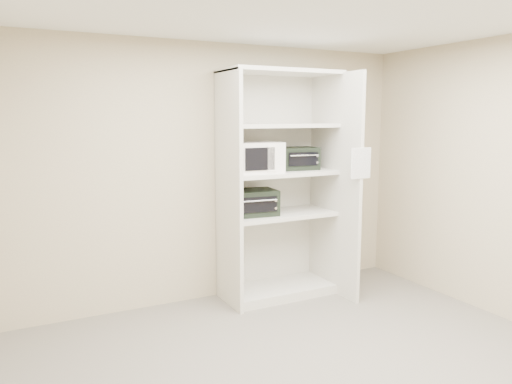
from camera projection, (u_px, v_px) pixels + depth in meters
name	position (u px, v px, depth m)	size (l,w,h in m)	color
floor	(319.00, 379.00, 3.73)	(4.50, 4.00, 0.01)	#6A665A
ceiling	(327.00, 2.00, 3.33)	(4.50, 4.00, 0.01)	white
wall_back	(215.00, 173.00, 5.29)	(4.50, 0.02, 2.70)	tan
shelving_unit	(283.00, 193.00, 5.36)	(1.24, 0.92, 2.42)	beige
microwave	(254.00, 157.00, 5.14)	(0.52, 0.40, 0.31)	white
toaster_oven_upper	(297.00, 158.00, 5.44)	(0.42, 0.32, 0.24)	black
toaster_oven_lower	(253.00, 202.00, 5.22)	(0.48, 0.36, 0.27)	black
paper_sign	(361.00, 163.00, 5.00)	(0.24, 0.01, 0.31)	white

